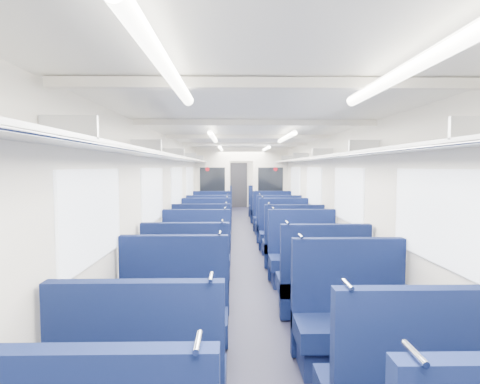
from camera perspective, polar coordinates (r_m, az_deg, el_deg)
name	(u,v)px	position (r m, az deg, el deg)	size (l,w,h in m)	color
floor	(245,250)	(8.50, 0.70, -8.59)	(2.80, 18.00, 0.01)	black
ceiling	(245,142)	(8.32, 0.71, 7.43)	(2.80, 18.00, 0.01)	white
wall_left	(180,197)	(8.40, -8.89, -0.67)	(0.02, 18.00, 2.35)	beige
dado_left	(181,234)	(8.50, -8.73, -6.22)	(0.03, 17.90, 0.70)	#11193A
wall_right	(309,196)	(8.48, 10.20, -0.64)	(0.02, 18.00, 2.35)	beige
dado_right	(308,234)	(8.58, 10.04, -6.14)	(0.03, 17.90, 0.70)	#11193A
wall_far	(239,181)	(17.31, -0.19, 1.63)	(2.80, 0.02, 2.35)	beige
luggage_rack_left	(189,160)	(8.35, -7.67, 4.80)	(0.36, 17.40, 0.18)	#B2B5BA
luggage_rack_right	(301,160)	(8.42, 9.01, 4.77)	(0.36, 17.40, 0.18)	#B2B5BA
windows	(245,186)	(7.85, 0.81, 0.86)	(2.78, 15.60, 0.75)	white
ceiling_fittings	(245,144)	(8.05, 0.77, 7.12)	(2.70, 16.06, 0.11)	silver
end_door	(239,185)	(17.26, -0.19, 1.04)	(0.75, 0.06, 2.00)	black
bulkhead	(241,186)	(11.59, 0.22, 0.87)	(2.80, 0.10, 2.35)	silver
seat_6	(173,320)	(3.89, -10.02, -18.21)	(1.06, 0.58, 1.18)	#0E1A46
seat_7	(352,326)	(3.84, 16.27, -18.63)	(1.06, 0.58, 1.18)	#0E1A46
seat_8	(187,283)	(4.96, -7.90, -13.31)	(1.06, 0.58, 1.18)	#0E1A46
seat_9	(322,286)	(4.91, 12.09, -13.56)	(1.06, 0.58, 1.18)	#0E1A46
seat_10	(196,261)	(6.04, -6.60, -10.18)	(1.06, 0.58, 1.18)	#0E1A46
seat_11	(303,261)	(6.11, 9.34, -10.06)	(1.06, 0.58, 1.18)	#0E1A46
seat_12	(202,245)	(7.21, -5.67, -7.90)	(1.06, 0.58, 1.18)	#0E1A46
seat_13	(293,247)	(7.09, 7.85, -8.11)	(1.06, 0.58, 1.18)	#0E1A46
seat_14	(206,235)	(8.20, -5.09, -6.46)	(1.06, 0.58, 1.18)	#0E1A46
seat_15	(284,236)	(8.22, 6.59, -6.45)	(1.06, 0.58, 1.18)	#0E1A46
seat_16	(209,227)	(9.30, -4.60, -5.25)	(1.06, 0.58, 1.18)	#0E1A46
seat_17	(278,227)	(9.30, 5.69, -5.26)	(1.06, 0.58, 1.18)	#0E1A46
seat_18	(212,220)	(10.53, -4.18, -4.19)	(1.06, 0.58, 1.18)	#0E1A46
seat_19	(272,220)	(10.59, 4.85, -4.14)	(1.06, 0.58, 1.18)	#0E1A46
seat_20	(215,212)	(12.43, -3.69, -2.97)	(1.06, 0.58, 1.18)	#0E1A46
seat_21	(266,212)	(12.46, 3.96, -2.95)	(1.06, 0.58, 1.18)	#0E1A46
seat_22	(217,208)	(13.60, -3.46, -2.39)	(1.06, 0.58, 1.18)	#0E1A46
seat_23	(263,208)	(13.72, 3.50, -2.34)	(1.06, 0.58, 1.18)	#0E1A46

